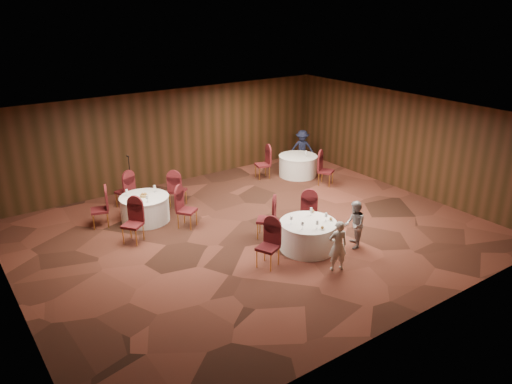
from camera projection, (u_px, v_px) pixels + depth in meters
ground at (254, 233)px, 13.64m from camera, size 12.00×12.00×0.00m
room_shell at (254, 165)px, 12.92m from camera, size 12.00×12.00×12.00m
table_main at (308, 235)px, 12.67m from camera, size 1.45×1.45×0.74m
table_left at (145, 208)px, 14.28m from camera, size 1.40×1.40×0.74m
table_right at (298, 165)px, 17.92m from camera, size 1.38×1.38×0.74m
chairs_main at (282, 225)px, 12.95m from camera, size 2.92×2.01×1.00m
chairs_left at (145, 205)px, 14.23m from camera, size 3.15×3.10×1.00m
chairs_right at (294, 168)px, 17.30m from camera, size 2.04×2.49×1.00m
tabletop_main at (315, 218)px, 12.50m from camera, size 1.07×1.05×0.22m
tabletop_left at (144, 194)px, 14.11m from camera, size 0.86×0.83×0.22m
tabletop_right at (306, 152)px, 17.65m from camera, size 0.08×0.08×0.22m
mic_stand at (132, 191)px, 15.26m from camera, size 0.24×0.24×1.62m
woman_a at (338, 246)px, 11.59m from camera, size 0.53×0.44×1.25m
woman_b at (355, 225)px, 12.68m from camera, size 0.75×0.77×1.25m
man_c at (302, 148)px, 18.83m from camera, size 1.02×0.97×1.39m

